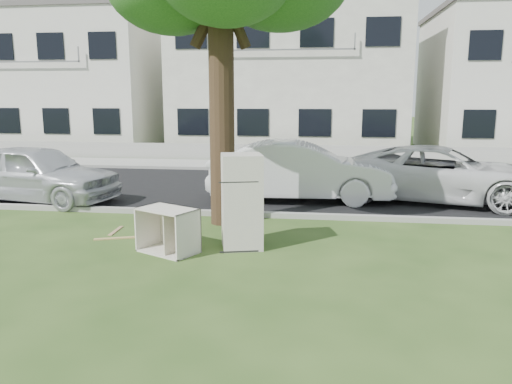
# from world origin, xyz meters

# --- Properties ---
(ground) EXTENTS (120.00, 120.00, 0.00)m
(ground) POSITION_xyz_m (0.00, 0.00, 0.00)
(ground) COLOR #2A4518
(road) EXTENTS (120.00, 7.00, 0.01)m
(road) POSITION_xyz_m (0.00, 6.00, 0.01)
(road) COLOR black
(road) RESTS_ON ground
(kerb_near) EXTENTS (120.00, 0.18, 0.12)m
(kerb_near) POSITION_xyz_m (0.00, 2.45, 0.00)
(kerb_near) COLOR gray
(kerb_near) RESTS_ON ground
(kerb_far) EXTENTS (120.00, 0.18, 0.12)m
(kerb_far) POSITION_xyz_m (0.00, 9.55, 0.00)
(kerb_far) COLOR gray
(kerb_far) RESTS_ON ground
(sidewalk) EXTENTS (120.00, 2.80, 0.01)m
(sidewalk) POSITION_xyz_m (0.00, 11.00, 0.01)
(sidewalk) COLOR gray
(sidewalk) RESTS_ON ground
(low_wall) EXTENTS (120.00, 0.15, 0.70)m
(low_wall) POSITION_xyz_m (0.00, 12.60, 0.35)
(low_wall) COLOR gray
(low_wall) RESTS_ON ground
(townhouse_left) EXTENTS (10.20, 8.16, 7.04)m
(townhouse_left) POSITION_xyz_m (-12.00, 17.50, 3.52)
(townhouse_left) COLOR silver
(townhouse_left) RESTS_ON ground
(townhouse_center) EXTENTS (11.22, 8.16, 7.44)m
(townhouse_center) POSITION_xyz_m (0.00, 17.50, 3.72)
(townhouse_center) COLOR silver
(townhouse_center) RESTS_ON ground
(fridge) EXTENTS (0.86, 0.83, 1.74)m
(fridge) POSITION_xyz_m (0.31, 0.08, 0.87)
(fridge) COLOR silver
(fridge) RESTS_ON ground
(cabinet) EXTENTS (1.21, 1.04, 0.81)m
(cabinet) POSITION_xyz_m (-0.97, -0.38, 0.40)
(cabinet) COLOR white
(cabinet) RESTS_ON ground
(plank_a) EXTENTS (1.15, 0.50, 0.02)m
(plank_a) POSITION_xyz_m (-2.09, 0.34, 0.01)
(plank_a) COLOR tan
(plank_a) RESTS_ON ground
(plank_b) EXTENTS (0.78, 0.57, 0.02)m
(plank_b) POSITION_xyz_m (-1.60, 0.53, 0.01)
(plank_b) COLOR tan
(plank_b) RESTS_ON ground
(plank_c) EXTENTS (0.12, 0.71, 0.02)m
(plank_c) POSITION_xyz_m (-2.48, 0.81, 0.01)
(plank_c) COLOR #9C7D57
(plank_c) RESTS_ON ground
(car_center) EXTENTS (4.91, 1.95, 1.59)m
(car_center) POSITION_xyz_m (1.16, 4.45, 0.80)
(car_center) COLOR silver
(car_center) RESTS_ON ground
(car_right) EXTENTS (5.75, 3.75, 1.47)m
(car_right) POSITION_xyz_m (4.87, 4.84, 0.73)
(car_right) COLOR silver
(car_right) RESTS_ON ground
(car_left) EXTENTS (4.74, 2.56, 1.53)m
(car_left) POSITION_xyz_m (-5.75, 3.41, 0.77)
(car_left) COLOR silver
(car_left) RESTS_ON ground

